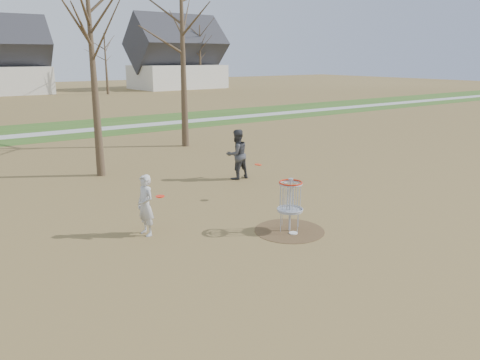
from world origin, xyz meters
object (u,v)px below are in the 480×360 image
disc_grounded (293,233)px  disc_golf_basket (290,197)px  player_throwing (237,154)px  player_standing (146,205)px

disc_grounded → disc_golf_basket: (0.06, 0.22, 0.89)m
disc_golf_basket → player_throwing: bearing=69.6°
player_throwing → disc_grounded: player_throwing is taller
player_throwing → disc_golf_basket: 5.49m
player_standing → player_throwing: 6.01m
player_standing → player_throwing: (5.02, 3.30, 0.14)m
player_throwing → disc_golf_basket: player_throwing is taller
player_standing → player_throwing: size_ratio=0.85×
disc_grounded → disc_golf_basket: size_ratio=0.16×
player_standing → disc_grounded: bearing=48.9°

